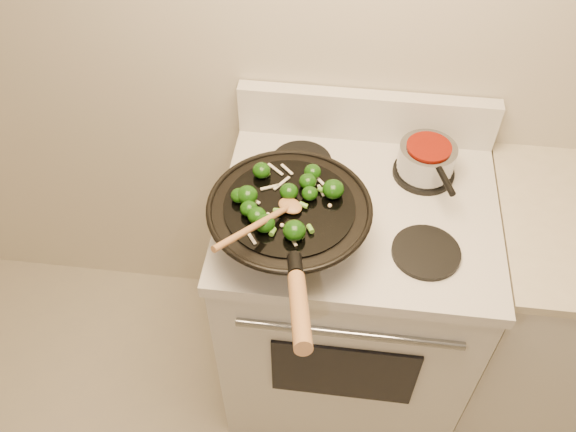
# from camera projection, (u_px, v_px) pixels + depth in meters

# --- Properties ---
(stove) EXTENTS (0.78, 0.67, 1.08)m
(stove) POSITION_uv_depth(u_px,v_px,m) (348.00, 295.00, 2.05)
(stove) COLOR silver
(stove) RESTS_ON ground
(wok) EXTENTS (0.42, 0.69, 0.28)m
(wok) POSITION_uv_depth(u_px,v_px,m) (289.00, 221.00, 1.56)
(wok) COLOR black
(wok) RESTS_ON stove
(stirfry) EXTENTS (0.28, 0.28, 0.05)m
(stirfry) POSITION_uv_depth(u_px,v_px,m) (283.00, 199.00, 1.51)
(stirfry) COLOR #123B09
(stirfry) RESTS_ON wok
(wooden_spoon) EXTENTS (0.19, 0.26, 0.10)m
(wooden_spoon) POSITION_uv_depth(u_px,v_px,m) (270.00, 217.00, 1.45)
(wooden_spoon) COLOR #9A683D
(wooden_spoon) RESTS_ON wok
(saucepan) EXTENTS (0.16, 0.26, 0.10)m
(saucepan) POSITION_uv_depth(u_px,v_px,m) (427.00, 159.00, 1.74)
(saucepan) COLOR gray
(saucepan) RESTS_ON stove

